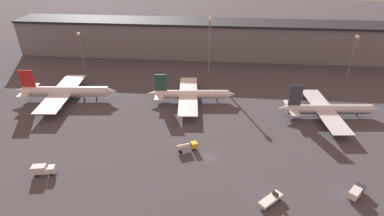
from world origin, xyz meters
The scene contains 12 objects.
ground centered at (0.00, 0.00, 0.00)m, with size 600.00×600.00×0.00m, color #423F44.
terminal_building centered at (0.00, 95.51, 10.39)m, with size 232.40×20.31×20.67m.
airplane_1 centered at (-63.88, 34.07, 3.79)m, with size 44.87×37.94×13.73m.
airplane_2 centered at (-9.74, 37.72, 3.15)m, with size 38.10×36.53×12.36m.
airplane_3 centered at (44.78, 29.94, 3.13)m, with size 40.35×35.71×13.51m.
service_vehicle_0 centered at (40.12, -13.04, 1.60)m, with size 6.03×6.46×2.78m.
service_vehicle_1 centered at (-7.62, 3.04, 1.57)m, with size 7.14×4.74×2.60m.
service_vehicle_2 centered at (16.91, -17.44, 1.13)m, with size 7.02×6.85×2.41m.
service_vehicle_3 centered at (-48.86, -12.38, 1.79)m, with size 6.73×3.46×3.19m.
lamp_post_0 centered at (-70.36, 69.54, 12.96)m, with size 1.80×1.80×19.75m.
lamp_post_1 centered at (-3.35, 69.54, 17.84)m, with size 1.80×1.80×28.55m.
lamp_post_2 centered at (66.31, 69.54, 14.17)m, with size 1.80×1.80×21.88m.
Camera 1 is at (1.34, -76.02, 61.07)m, focal length 28.00 mm.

